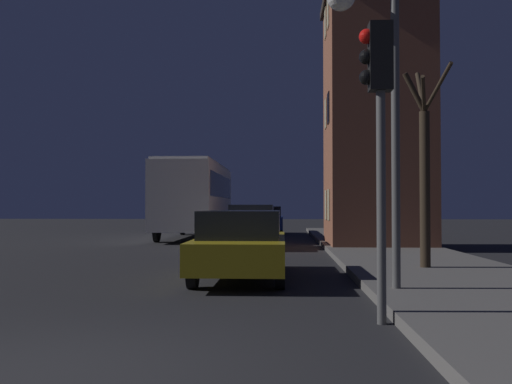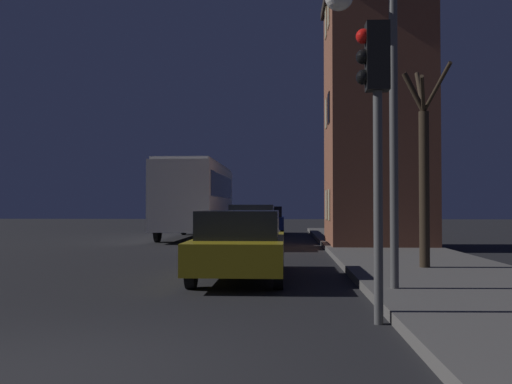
{
  "view_description": "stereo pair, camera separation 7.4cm",
  "coord_description": "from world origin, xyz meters",
  "px_view_note": "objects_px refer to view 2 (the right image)",
  "views": [
    {
      "loc": [
        2.15,
        -5.06,
        1.54
      ],
      "look_at": [
        1.35,
        12.07,
        1.95
      ],
      "focal_mm": 40.0,
      "sensor_mm": 36.0,
      "label": 1
    },
    {
      "loc": [
        2.22,
        -5.06,
        1.54
      ],
      "look_at": [
        1.35,
        12.07,
        1.95
      ],
      "focal_mm": 40.0,
      "sensor_mm": 36.0,
      "label": 2
    }
  ],
  "objects_px": {
    "bare_tree": "(424,169)",
    "bus": "(196,194)",
    "car_far_lane": "(267,220)",
    "car_near_lane": "(241,243)",
    "traffic_light": "(375,106)",
    "car_mid_lane": "(253,226)",
    "streetlamp": "(364,58)"
  },
  "relations": [
    {
      "from": "car_near_lane",
      "to": "car_far_lane",
      "type": "bearing_deg",
      "value": 90.07
    },
    {
      "from": "bare_tree",
      "to": "car_near_lane",
      "type": "relative_size",
      "value": 0.95
    },
    {
      "from": "car_near_lane",
      "to": "car_mid_lane",
      "type": "distance_m",
      "value": 8.86
    },
    {
      "from": "car_near_lane",
      "to": "bare_tree",
      "type": "bearing_deg",
      "value": 12.63
    },
    {
      "from": "car_near_lane",
      "to": "car_far_lane",
      "type": "distance_m",
      "value": 18.61
    },
    {
      "from": "streetlamp",
      "to": "car_far_lane",
      "type": "distance_m",
      "value": 21.35
    },
    {
      "from": "traffic_light",
      "to": "bus",
      "type": "bearing_deg",
      "value": 105.56
    },
    {
      "from": "car_near_lane",
      "to": "streetlamp",
      "type": "bearing_deg",
      "value": -46.33
    },
    {
      "from": "car_far_lane",
      "to": "car_near_lane",
      "type": "bearing_deg",
      "value": -89.93
    },
    {
      "from": "bare_tree",
      "to": "bus",
      "type": "relative_size",
      "value": 0.48
    },
    {
      "from": "traffic_light",
      "to": "car_far_lane",
      "type": "relative_size",
      "value": 0.99
    },
    {
      "from": "traffic_light",
      "to": "car_far_lane",
      "type": "height_order",
      "value": "traffic_light"
    },
    {
      "from": "streetlamp",
      "to": "car_mid_lane",
      "type": "bearing_deg",
      "value": 102.64
    },
    {
      "from": "bus",
      "to": "car_far_lane",
      "type": "xyz_separation_m",
      "value": [
        3.24,
        3.79,
        -1.31
      ]
    },
    {
      "from": "streetlamp",
      "to": "car_far_lane",
      "type": "bearing_deg",
      "value": 96.21
    },
    {
      "from": "car_near_lane",
      "to": "car_mid_lane",
      "type": "relative_size",
      "value": 1.15
    },
    {
      "from": "car_far_lane",
      "to": "bare_tree",
      "type": "bearing_deg",
      "value": -77.14
    },
    {
      "from": "bus",
      "to": "car_near_lane",
      "type": "xyz_separation_m",
      "value": [
        3.27,
        -14.82,
        -1.34
      ]
    },
    {
      "from": "bus",
      "to": "car_near_lane",
      "type": "bearing_deg",
      "value": -77.58
    },
    {
      "from": "bare_tree",
      "to": "bus",
      "type": "xyz_separation_m",
      "value": [
        -7.29,
        13.92,
        -0.26
      ]
    },
    {
      "from": "bus",
      "to": "streetlamp",
      "type": "bearing_deg",
      "value": -72.18
    },
    {
      "from": "bare_tree",
      "to": "bus",
      "type": "height_order",
      "value": "bare_tree"
    },
    {
      "from": "traffic_light",
      "to": "car_mid_lane",
      "type": "distance_m",
      "value": 13.69
    },
    {
      "from": "traffic_light",
      "to": "car_mid_lane",
      "type": "xyz_separation_m",
      "value": [
        -2.37,
        13.33,
        -2.03
      ]
    },
    {
      "from": "bus",
      "to": "car_near_lane",
      "type": "distance_m",
      "value": 15.24
    },
    {
      "from": "bus",
      "to": "car_far_lane",
      "type": "height_order",
      "value": "bus"
    },
    {
      "from": "car_mid_lane",
      "to": "car_far_lane",
      "type": "distance_m",
      "value": 9.75
    },
    {
      "from": "car_far_lane",
      "to": "car_mid_lane",
      "type": "bearing_deg",
      "value": -91.39
    },
    {
      "from": "bare_tree",
      "to": "car_mid_lane",
      "type": "height_order",
      "value": "bare_tree"
    },
    {
      "from": "bus",
      "to": "car_mid_lane",
      "type": "distance_m",
      "value": 6.8
    },
    {
      "from": "car_near_lane",
      "to": "bus",
      "type": "bearing_deg",
      "value": 102.42
    },
    {
      "from": "streetlamp",
      "to": "bare_tree",
      "type": "bearing_deg",
      "value": 61.67
    }
  ]
}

